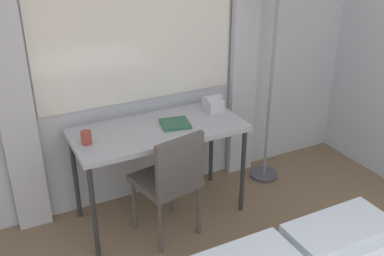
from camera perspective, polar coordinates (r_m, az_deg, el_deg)
wall_back_with_window at (r=3.43m, az=-5.52°, el=11.86°), size 4.77×0.13×2.70m
desk at (r=3.30m, az=-4.26°, el=-0.90°), size 1.26×0.58×0.76m
desk_chair at (r=3.15m, az=-2.75°, el=-6.34°), size 0.47×0.47×0.85m
telephone at (r=3.55m, az=2.70°, el=3.08°), size 0.14×0.15×0.12m
book at (r=3.30m, az=-2.16°, el=0.58°), size 0.24×0.23×0.02m
mug at (r=3.10m, az=-13.28°, el=-1.19°), size 0.07×0.07×0.09m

